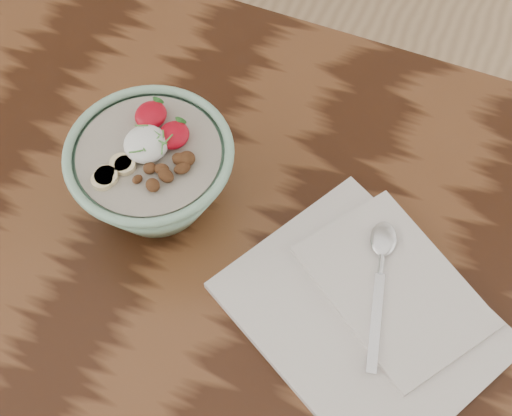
# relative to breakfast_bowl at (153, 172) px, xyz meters

# --- Properties ---
(table) EXTENTS (1.60, 0.90, 0.75)m
(table) POSITION_rel_breakfast_bowl_xyz_m (-0.02, -0.10, -0.16)
(table) COLOR black
(table) RESTS_ON ground
(breakfast_bowl) EXTENTS (0.19, 0.19, 0.13)m
(breakfast_bowl) POSITION_rel_breakfast_bowl_xyz_m (0.00, 0.00, 0.00)
(breakfast_bowl) COLOR #8BBB9C
(breakfast_bowl) RESTS_ON table
(napkin) EXTENTS (0.36, 0.33, 0.02)m
(napkin) POSITION_rel_breakfast_bowl_xyz_m (0.28, -0.04, -0.06)
(napkin) COLOR silver
(napkin) RESTS_ON table
(spoon) EXTENTS (0.06, 0.18, 0.01)m
(spoon) POSITION_rel_breakfast_bowl_xyz_m (0.27, 0.02, -0.04)
(spoon) COLOR silver
(spoon) RESTS_ON napkin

